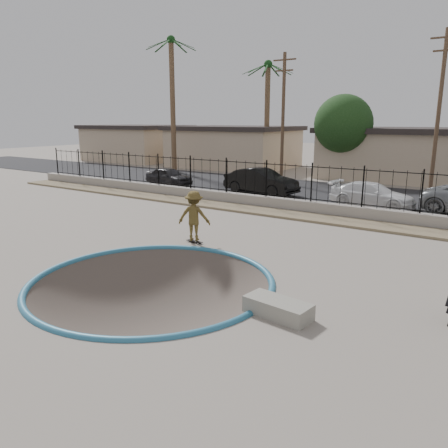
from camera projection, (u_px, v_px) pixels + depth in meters
ground at (322, 228)px, 23.21m from camera, size 120.00×120.00×2.20m
bowl_pit at (152, 282)px, 12.48m from camera, size 6.84×6.84×1.80m
coping_ring at (152, 282)px, 12.48m from camera, size 7.04×7.04×0.20m
rock_strip at (301, 216)px, 20.68m from camera, size 42.00×1.60×0.11m
retaining_wall at (310, 207)px, 21.51m from camera, size 42.00×0.45×0.60m
fence at (312, 183)px, 21.23m from camera, size 40.00×0.04×1.80m
street at (353, 194)px, 26.98m from camera, size 90.00×8.00×0.04m
house_west_far at (137, 142)px, 49.41m from camera, size 10.60×8.60×3.90m
house_west at (233, 146)px, 42.34m from camera, size 11.60×8.60×3.90m
house_center at (394, 153)px, 34.18m from camera, size 10.60×8.60×3.90m
palm_left at (172, 78)px, 36.79m from camera, size 2.30×2.30×11.30m
palm_mid at (267, 93)px, 36.50m from camera, size 2.30×2.30×9.30m
utility_pole_left at (283, 117)px, 30.76m from camera, size 1.70×0.24×9.00m
utility_pole_mid at (439, 112)px, 25.26m from camera, size 1.70×0.24×9.50m
street_tree_left at (343, 124)px, 32.47m from camera, size 4.32×4.32×6.36m
skater at (194, 218)px, 16.23m from camera, size 1.38×1.12×1.87m
skateboard at (194, 241)px, 16.44m from camera, size 0.73×0.24×0.06m
concrete_ledge at (278, 308)px, 10.27m from camera, size 1.67×0.89×0.40m
car_a at (169, 176)px, 30.39m from camera, size 3.74×1.76×1.24m
car_b at (261, 181)px, 26.91m from camera, size 4.86×2.11×1.56m
car_c at (372, 195)px, 22.90m from camera, size 4.49×2.06×1.27m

